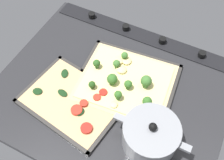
% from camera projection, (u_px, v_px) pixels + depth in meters
% --- Properties ---
extents(ground_plane, '(0.79, 0.64, 0.03)m').
position_uv_depth(ground_plane, '(111.00, 92.00, 0.96)').
color(ground_plane, '#28282B').
extents(stove_control_panel, '(0.76, 0.07, 0.03)m').
position_uv_depth(stove_control_panel, '(144.00, 35.00, 1.09)').
color(stove_control_panel, black).
rests_on(stove_control_panel, ground_plane).
extents(baking_tray_front, '(0.37, 0.33, 0.01)m').
position_uv_depth(baking_tray_front, '(126.00, 84.00, 0.96)').
color(baking_tray_front, '#33302D').
rests_on(baking_tray_front, ground_plane).
extents(broccoli_pizza, '(0.34, 0.30, 0.06)m').
position_uv_depth(broccoli_pizza, '(125.00, 81.00, 0.95)').
color(broccoli_pizza, '#D3B77F').
rests_on(broccoli_pizza, baking_tray_front).
extents(baking_tray_back, '(0.36, 0.29, 0.01)m').
position_uv_depth(baking_tray_back, '(73.00, 101.00, 0.92)').
color(baking_tray_back, '#33302D').
rests_on(baking_tray_back, ground_plane).
extents(veggie_pizza_back, '(0.33, 0.26, 0.02)m').
position_uv_depth(veggie_pizza_back, '(73.00, 101.00, 0.91)').
color(veggie_pizza_back, tan).
rests_on(veggie_pizza_back, baking_tray_back).
extents(cooking_pot, '(0.24, 0.17, 0.12)m').
position_uv_depth(cooking_pot, '(150.00, 135.00, 0.80)').
color(cooking_pot, gray).
rests_on(cooking_pot, ground_plane).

